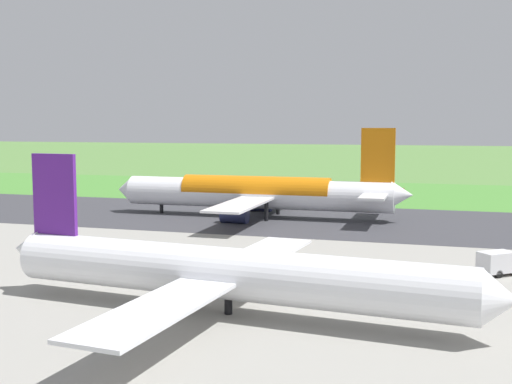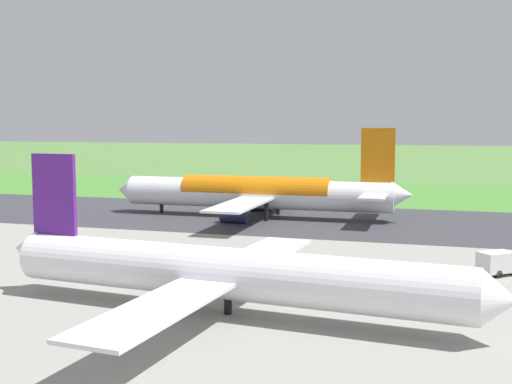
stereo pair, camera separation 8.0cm
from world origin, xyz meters
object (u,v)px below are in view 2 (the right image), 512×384
(airliner_parked_mid, at_px, (225,272))
(traffic_cone_orange, at_px, (380,199))
(no_stopping_sign, at_px, (403,192))
(airliner_main, at_px, (258,193))
(service_truck_fuel, at_px, (502,263))

(airliner_parked_mid, xyz_separation_m, traffic_cone_orange, (-4.69, -87.99, -3.45))
(airliner_parked_mid, distance_m, no_stopping_sign, 93.74)
(airliner_main, height_order, no_stopping_sign, airliner_main)
(airliner_main, relative_size, traffic_cone_orange, 98.11)
(airliner_main, bearing_deg, traffic_cone_orange, -119.51)
(airliner_main, xyz_separation_m, no_stopping_sign, (-22.71, -37.31, -3.02))
(airliner_main, height_order, service_truck_fuel, airliner_main)
(traffic_cone_orange, bearing_deg, airliner_main, 60.49)
(service_truck_fuel, distance_m, no_stopping_sign, 72.78)
(airliner_parked_mid, relative_size, service_truck_fuel, 7.88)
(airliner_main, relative_size, airliner_parked_mid, 1.15)
(airliner_parked_mid, bearing_deg, traffic_cone_orange, -93.05)
(airliner_parked_mid, relative_size, traffic_cone_orange, 84.99)
(airliner_main, distance_m, traffic_cone_orange, 37.04)
(airliner_parked_mid, distance_m, service_truck_fuel, 32.81)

